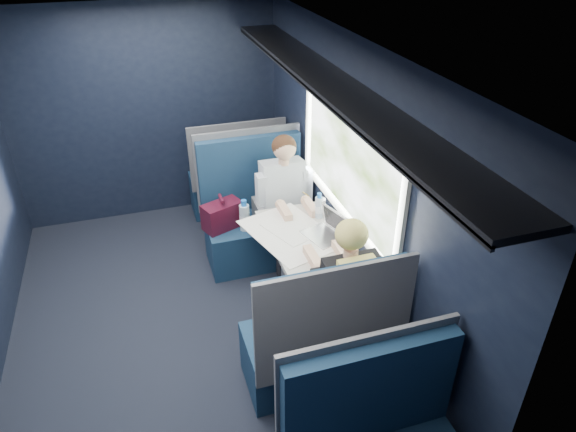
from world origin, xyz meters
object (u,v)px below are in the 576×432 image
object	(u,v)px
seat_bay_near	(255,219)
laptop	(329,229)
cup	(322,204)
table	(303,243)
woman	(345,287)
man	(286,197)
bottle_small	(319,207)
seat_row_front	(236,179)
seat_bay_far	(319,344)

from	to	relation	value
seat_bay_near	laptop	distance (m)	1.08
cup	table	bearing A→B (deg)	-128.82
cup	woman	bearing A→B (deg)	-102.05
man	bottle_small	size ratio (longest dim) A/B	5.63
table	seat_row_front	world-z (taller)	seat_row_front
seat_bay_far	bottle_small	size ratio (longest dim) A/B	5.36
seat_bay_far	cup	distance (m)	1.39
seat_bay_near	bottle_small	xyz separation A→B (m)	(0.42, -0.63, 0.42)
laptop	cup	distance (m)	0.45
seat_row_front	woman	world-z (taller)	woman
seat_bay_near	cup	world-z (taller)	seat_bay_near
seat_bay_near	woman	bearing A→B (deg)	-80.33
seat_bay_near	bottle_small	bearing A→B (deg)	-56.44
man	woman	bearing A→B (deg)	-90.00
man	seat_row_front	bearing A→B (deg)	102.83
woman	laptop	xyz separation A→B (m)	(0.13, 0.64, 0.08)
table	seat_bay_near	distance (m)	0.92
table	seat_bay_far	world-z (taller)	seat_bay_far
seat_bay_far	laptop	xyz separation A→B (m)	(0.38, 0.81, 0.39)
seat_row_front	bottle_small	size ratio (longest dim) A/B	4.94
seat_bay_near	woman	size ratio (longest dim) A/B	0.95
seat_bay_far	woman	xyz separation A→B (m)	(0.25, 0.17, 0.31)
bottle_small	cup	bearing A→B (deg)	60.05
seat_row_front	bottle_small	world-z (taller)	seat_row_front
seat_bay_near	man	bearing A→B (deg)	-32.35
laptop	seat_bay_far	bearing A→B (deg)	-114.96
man	woman	size ratio (longest dim) A/B	1.00
seat_bay_near	cup	bearing A→B (deg)	-45.03
seat_row_front	laptop	distance (m)	1.94
seat_bay_far	cup	xyz separation A→B (m)	(0.48, 1.24, 0.37)
seat_row_front	woman	distance (m)	2.54
seat_bay_far	laptop	size ratio (longest dim) A/B	3.34
table	seat_row_front	distance (m)	1.82
woman	bottle_small	xyz separation A→B (m)	(0.15, 0.94, 0.12)
seat_bay_far	laptop	world-z (taller)	seat_bay_far
seat_bay_near	laptop	world-z (taller)	seat_bay_near
table	seat_bay_far	xyz separation A→B (m)	(-0.18, -0.87, -0.25)
seat_bay_far	seat_row_front	world-z (taller)	seat_bay_far
woman	cup	size ratio (longest dim) A/B	14.10
seat_row_front	man	world-z (taller)	man
seat_bay_near	seat_bay_far	size ratio (longest dim) A/B	1.00
seat_bay_far	bottle_small	distance (m)	1.26
bottle_small	seat_row_front	bearing A→B (deg)	104.44
woman	cup	xyz separation A→B (m)	(0.23, 1.08, 0.06)
seat_bay_near	man	distance (m)	0.43
seat_bay_near	woman	world-z (taller)	woman
seat_row_front	laptop	world-z (taller)	seat_row_front
bottle_small	cup	size ratio (longest dim) A/B	2.51
seat_bay_near	woman	xyz separation A→B (m)	(0.27, -1.58, 0.30)
bottle_small	table	bearing A→B (deg)	-133.12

